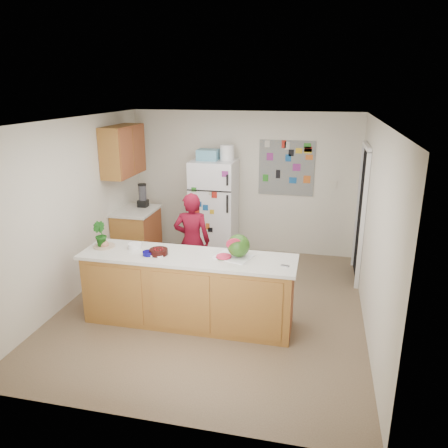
% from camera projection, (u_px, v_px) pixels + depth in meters
% --- Properties ---
extents(floor, '(4.00, 4.50, 0.02)m').
position_uv_depth(floor, '(213.00, 306.00, 6.05)').
color(floor, brown).
rests_on(floor, ground).
extents(wall_back, '(4.00, 0.02, 2.50)m').
position_uv_depth(wall_back, '(244.00, 183.00, 7.77)').
color(wall_back, beige).
rests_on(wall_back, ground).
extents(wall_left, '(0.02, 4.50, 2.50)m').
position_uv_depth(wall_left, '(73.00, 210.00, 6.09)').
color(wall_left, beige).
rests_on(wall_left, ground).
extents(wall_right, '(0.02, 4.50, 2.50)m').
position_uv_depth(wall_right, '(375.00, 230.00, 5.25)').
color(wall_right, beige).
rests_on(wall_right, ground).
extents(ceiling, '(4.00, 4.50, 0.02)m').
position_uv_depth(ceiling, '(212.00, 120.00, 5.29)').
color(ceiling, white).
rests_on(ceiling, wall_back).
extents(doorway, '(0.03, 0.85, 2.04)m').
position_uv_depth(doorway, '(362.00, 215.00, 6.68)').
color(doorway, black).
rests_on(doorway, ground).
extents(peninsula_base, '(2.60, 0.62, 0.88)m').
position_uv_depth(peninsula_base, '(188.00, 291.00, 5.49)').
color(peninsula_base, brown).
rests_on(peninsula_base, floor).
extents(peninsula_top, '(2.68, 0.70, 0.04)m').
position_uv_depth(peninsula_top, '(187.00, 257.00, 5.35)').
color(peninsula_top, silver).
rests_on(peninsula_top, peninsula_base).
extents(side_counter_base, '(0.60, 0.80, 0.86)m').
position_uv_depth(side_counter_base, '(137.00, 236.00, 7.53)').
color(side_counter_base, brown).
rests_on(side_counter_base, floor).
extents(side_counter_top, '(0.64, 0.84, 0.04)m').
position_uv_depth(side_counter_top, '(136.00, 211.00, 7.39)').
color(side_counter_top, silver).
rests_on(side_counter_top, side_counter_base).
extents(upper_cabinets, '(0.35, 1.00, 0.80)m').
position_uv_depth(upper_cabinets, '(123.00, 151.00, 7.06)').
color(upper_cabinets, brown).
rests_on(upper_cabinets, wall_left).
extents(refrigerator, '(0.75, 0.70, 1.70)m').
position_uv_depth(refrigerator, '(214.00, 209.00, 7.63)').
color(refrigerator, silver).
rests_on(refrigerator, floor).
extents(fridge_top_bin, '(0.35, 0.28, 0.18)m').
position_uv_depth(fridge_top_bin, '(208.00, 155.00, 7.37)').
color(fridge_top_bin, '#5999B2').
rests_on(fridge_top_bin, refrigerator).
extents(photo_collage, '(0.95, 0.01, 0.95)m').
position_uv_depth(photo_collage, '(286.00, 168.00, 7.50)').
color(photo_collage, slate).
rests_on(photo_collage, wall_back).
extents(person, '(0.58, 0.43, 1.46)m').
position_uv_depth(person, '(192.00, 241.00, 6.38)').
color(person, '#610919').
rests_on(person, floor).
extents(blender_appliance, '(0.13, 0.13, 0.38)m').
position_uv_depth(blender_appliance, '(143.00, 196.00, 7.52)').
color(blender_appliance, black).
rests_on(blender_appliance, side_counter_top).
extents(cutting_board, '(0.50, 0.43, 0.01)m').
position_uv_depth(cutting_board, '(233.00, 257.00, 5.28)').
color(cutting_board, white).
rests_on(cutting_board, peninsula_top).
extents(watermelon, '(0.28, 0.28, 0.28)m').
position_uv_depth(watermelon, '(238.00, 246.00, 5.25)').
color(watermelon, '#1C510D').
rests_on(watermelon, cutting_board).
extents(watermelon_slice, '(0.18, 0.18, 0.02)m').
position_uv_depth(watermelon_slice, '(224.00, 256.00, 5.25)').
color(watermelon_slice, '#DC4133').
rests_on(watermelon_slice, cutting_board).
extents(cherry_bowl, '(0.29, 0.29, 0.07)m').
position_uv_depth(cherry_bowl, '(159.00, 252.00, 5.37)').
color(cherry_bowl, black).
rests_on(cherry_bowl, peninsula_top).
extents(white_bowl, '(0.19, 0.19, 0.06)m').
position_uv_depth(white_bowl, '(135.00, 246.00, 5.59)').
color(white_bowl, silver).
rests_on(white_bowl, peninsula_top).
extents(cobalt_bowl, '(0.18, 0.18, 0.05)m').
position_uv_depth(cobalt_bowl, '(148.00, 253.00, 5.35)').
color(cobalt_bowl, '#070458').
rests_on(cobalt_bowl, peninsula_top).
extents(plate, '(0.30, 0.30, 0.02)m').
position_uv_depth(plate, '(104.00, 246.00, 5.63)').
color(plate, beige).
rests_on(plate, peninsula_top).
extents(paper_towel, '(0.20, 0.18, 0.02)m').
position_uv_depth(paper_towel, '(158.00, 254.00, 5.35)').
color(paper_towel, white).
rests_on(paper_towel, peninsula_top).
extents(keys, '(0.10, 0.06, 0.01)m').
position_uv_depth(keys, '(285.00, 266.00, 5.02)').
color(keys, gray).
rests_on(keys, peninsula_top).
extents(potted_plant, '(0.21, 0.19, 0.33)m').
position_uv_depth(potted_plant, '(100.00, 235.00, 5.59)').
color(potted_plant, '#0B3E11').
rests_on(potted_plant, peninsula_top).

